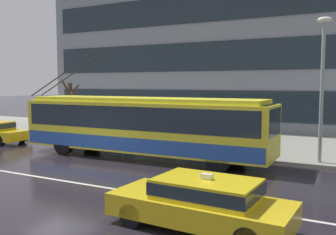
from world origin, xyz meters
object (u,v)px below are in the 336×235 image
Objects in this scene: bus_shelter at (157,109)px; pedestrian_approaching_curb at (209,116)px; taxi_oncoming_far at (202,201)px; pedestrian_at_shelter at (137,112)px; pedestrian_walking_past at (226,119)px; pedestrian_waiting_by_pole at (105,115)px; trolleybus at (143,125)px; street_lamp at (322,77)px; street_tree_bare at (71,106)px.

pedestrian_approaching_curb is at bearing 7.25° from bus_shelter.
taxi_oncoming_far is at bearing -68.86° from pedestrian_approaching_curb.
bus_shelter is at bearing -18.36° from pedestrian_at_shelter.
bus_shelter is 1.95× the size of pedestrian_walking_past.
pedestrian_waiting_by_pole is (-5.82, -1.75, 0.01)m from pedestrian_approaching_curb.
trolleybus reaches higher than pedestrian_waiting_by_pole.
trolleybus reaches higher than taxi_oncoming_far.
pedestrian_at_shelter reaches higher than pedestrian_waiting_by_pole.
pedestrian_at_shelter is at bearing 177.92° from pedestrian_approaching_curb.
street_lamp is (4.62, -0.91, 2.11)m from pedestrian_walking_past.
street_lamp reaches higher than street_tree_bare.
pedestrian_approaching_curb is at bearing 69.34° from trolleybus.
pedestrian_waiting_by_pole is at bearing 178.18° from street_lamp.
bus_shelter is 9.47m from street_lamp.
taxi_oncoming_far is 0.73× the size of street_lamp.
pedestrian_walking_past is at bearing -12.57° from pedestrian_at_shelter.
bus_shelter is at bearing 26.47° from pedestrian_waiting_by_pole.
trolleybus is at bearing -54.56° from pedestrian_at_shelter.
street_tree_bare reaches higher than pedestrian_walking_past.
pedestrian_at_shelter is at bearing 125.44° from trolleybus.
pedestrian_at_shelter reaches higher than pedestrian_approaching_curb.
street_lamp is (6.03, -2.12, 2.12)m from pedestrian_approaching_curb.
pedestrian_waiting_by_pole is at bearing -153.53° from bus_shelter.
pedestrian_at_shelter is 4.68m from street_tree_bare.
street_lamp is (9.14, -1.73, 1.79)m from bus_shelter.
street_tree_bare is at bearing -175.45° from pedestrian_approaching_curb.
pedestrian_walking_past is (1.41, -1.22, 0.01)m from pedestrian_approaching_curb.
taxi_oncoming_far is 10.41m from pedestrian_walking_past.
pedestrian_walking_past is (4.52, -0.82, -0.31)m from bus_shelter.
taxi_oncoming_far is 2.31× the size of pedestrian_approaching_curb.
pedestrian_at_shelter is 0.55× the size of street_tree_bare.
trolleybus is 9.11m from taxi_oncoming_far.
pedestrian_at_shelter is 0.33× the size of street_lamp.
taxi_oncoming_far is at bearing -37.21° from street_tree_bare.
street_tree_bare is (-6.29, -0.35, 0.04)m from bus_shelter.
street_lamp is at bearing -10.71° from bus_shelter.
street_lamp is at bearing -11.13° from pedestrian_walking_past.
pedestrian_at_shelter reaches higher than taxi_oncoming_far.
pedestrian_walking_past is 5.16m from street_lamp.
street_lamp is (7.66, 2.19, 2.26)m from trolleybus.
bus_shelter is at bearing 3.20° from street_tree_bare.
street_tree_bare reaches higher than pedestrian_at_shelter.
trolleybus is at bearing -134.44° from pedestrian_walking_past.
pedestrian_at_shelter is at bearing 11.40° from street_tree_bare.
pedestrian_at_shelter is at bearing 128.88° from taxi_oncoming_far.
bus_shelter is 3.05m from pedestrian_waiting_by_pole.
trolleybus is 8.57m from street_tree_bare.
pedestrian_at_shelter is 1.05× the size of pedestrian_waiting_by_pole.
street_lamp is 1.68× the size of street_tree_bare.
trolleybus reaches higher than bus_shelter.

